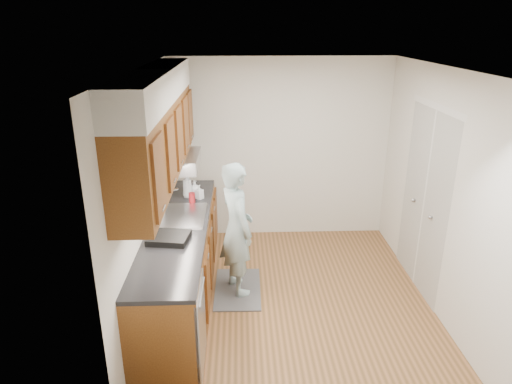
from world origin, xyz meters
TOP-DOWN VIEW (x-y plane):
  - floor at (0.00, 0.00)m, footprint 3.50×3.50m
  - ceiling at (0.00, 0.00)m, footprint 3.50×3.50m
  - wall_left at (-1.50, 0.00)m, footprint 0.02×3.50m
  - wall_right at (1.50, 0.00)m, footprint 0.02×3.50m
  - wall_back at (0.00, 1.75)m, footprint 3.00×0.02m
  - counter at (-1.20, -0.00)m, footprint 0.64×2.80m
  - upper_cabinets at (-1.33, 0.05)m, footprint 0.47×2.80m
  - closet_door at (1.49, 0.30)m, footprint 0.02×1.22m
  - floor_mat at (-0.60, 0.22)m, footprint 0.53×0.89m
  - person at (-0.60, 0.22)m, footprint 0.61×0.72m
  - soap_bottle_a at (-1.18, 0.79)m, footprint 0.14×0.14m
  - soap_bottle_b at (-1.04, 0.72)m, footprint 0.11×0.11m
  - soap_bottle_c at (-1.11, 0.86)m, footprint 0.19×0.19m
  - soda_can at (-1.11, 0.57)m, footprint 0.09×0.09m
  - dish_rack at (-1.24, -0.38)m, footprint 0.41×0.36m

SIDE VIEW (x-z plane):
  - floor at x=0.00m, z-range 0.00..0.00m
  - floor_mat at x=-0.60m, z-range 0.00..0.02m
  - counter at x=-1.20m, z-range -0.16..1.14m
  - person at x=-0.60m, z-range 0.02..1.74m
  - dish_rack at x=-1.24m, z-range 0.94..1.00m
  - soda_can at x=-1.11m, z-range 0.94..1.07m
  - soap_bottle_b at x=-1.04m, z-range 0.94..1.11m
  - closet_door at x=1.49m, z-range 0.00..2.05m
  - soap_bottle_c at x=-1.11m, z-range 0.94..1.12m
  - soap_bottle_a at x=-1.18m, z-range 0.94..1.24m
  - wall_left at x=-1.50m, z-range 0.00..2.50m
  - wall_right at x=1.50m, z-range 0.00..2.50m
  - wall_back at x=0.00m, z-range 0.00..2.50m
  - upper_cabinets at x=-1.33m, z-range 1.34..2.55m
  - ceiling at x=0.00m, z-range 2.50..2.50m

